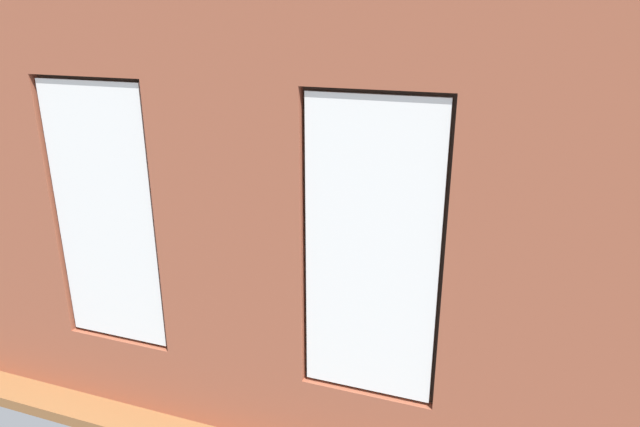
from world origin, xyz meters
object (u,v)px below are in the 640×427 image
object	(u,v)px
table_plant_small	(274,247)
remote_gray	(314,263)
coffee_table	(309,263)
potted_plant_beside_window_right	(79,266)
potted_plant_mid_room_small	(409,241)
couch_by_window	(238,342)
media_console	(167,229)
tv_flatscreen	(163,183)
potted_plant_foreground_right	(235,181)
candle_jar	(309,254)
couch_left	(542,329)
cup_ceramic	(299,250)
potted_plant_corner_far_left	(578,352)
remote_black	(342,258)
papasan_chair	(326,201)

from	to	relation	value
table_plant_small	remote_gray	xyz separation A→B (m)	(-0.49, 0.00, -0.13)
coffee_table	potted_plant_beside_window_right	xyz separation A→B (m)	(1.68, 1.79, 0.50)
remote_gray	potted_plant_mid_room_small	size ratio (longest dim) A/B	0.32
couch_by_window	media_console	size ratio (longest dim) A/B	1.68
tv_flatscreen	potted_plant_foreground_right	distance (m)	1.58
couch_by_window	potted_plant_beside_window_right	world-z (taller)	potted_plant_beside_window_right
candle_jar	potted_plant_foreground_right	size ratio (longest dim) A/B	0.12
couch_left	potted_plant_foreground_right	bearing A→B (deg)	-118.60
couch_by_window	cup_ceramic	bearing A→B (deg)	-86.91
media_console	potted_plant_corner_far_left	xyz separation A→B (m)	(-5.07, 2.42, 0.61)
couch_by_window	tv_flatscreen	bearing A→B (deg)	-45.27
couch_left	potted_plant_beside_window_right	distance (m)	4.45
potted_plant_foreground_right	potted_plant_beside_window_right	bearing A→B (deg)	95.58
potted_plant_foreground_right	cup_ceramic	bearing A→B (deg)	132.96
coffee_table	remote_gray	distance (m)	0.16
remote_black	tv_flatscreen	size ratio (longest dim) A/B	0.16
couch_by_window	media_console	bearing A→B (deg)	-45.23
cup_ceramic	potted_plant_mid_room_small	size ratio (longest dim) A/B	0.20
remote_gray	tv_flatscreen	xyz separation A→B (m)	(2.46, -0.74, 0.50)
remote_black	papasan_chair	size ratio (longest dim) A/B	0.15
remote_gray	potted_plant_corner_far_left	size ratio (longest dim) A/B	0.12
papasan_chair	couch_by_window	bearing A→B (deg)	96.57
potted_plant_mid_room_small	potted_plant_beside_window_right	size ratio (longest dim) A/B	0.39
coffee_table	papasan_chair	bearing A→B (deg)	-76.37
potted_plant_beside_window_right	potted_plant_foreground_right	size ratio (longest dim) A/B	1.43
papasan_chair	candle_jar	bearing A→B (deg)	103.63
cup_ceramic	candle_jar	world-z (taller)	candle_jar
cup_ceramic	potted_plant_beside_window_right	size ratio (longest dim) A/B	0.08
papasan_chair	potted_plant_corner_far_left	size ratio (longest dim) A/B	0.80
candle_jar	media_console	xyz separation A→B (m)	(2.36, -0.62, -0.21)
table_plant_small	potted_plant_beside_window_right	bearing A→B (deg)	52.54
media_console	papasan_chair	distance (m)	2.36
remote_black	potted_plant_beside_window_right	distance (m)	2.83
candle_jar	potted_plant_beside_window_right	size ratio (longest dim) A/B	0.08
coffee_table	remote_gray	world-z (taller)	remote_gray
table_plant_small	media_console	xyz separation A→B (m)	(1.97, -0.74, -0.30)
cup_ceramic	media_console	xyz separation A→B (m)	(2.20, -0.53, -0.21)
candle_jar	remote_black	world-z (taller)	candle_jar
table_plant_small	remote_black	bearing A→B (deg)	-162.01
candle_jar	potted_plant_beside_window_right	distance (m)	2.48
couch_by_window	papasan_chair	world-z (taller)	couch_by_window
couch_left	papasan_chair	distance (m)	4.01
remote_black	coffee_table	bearing A→B (deg)	106.70
couch_left	remote_gray	bearing A→B (deg)	-98.32
table_plant_small	media_console	world-z (taller)	table_plant_small
media_console	cup_ceramic	bearing A→B (deg)	166.47
remote_gray	papasan_chair	distance (m)	2.25
remote_gray	potted_plant_mid_room_small	xyz separation A→B (m)	(-0.86, -1.27, -0.10)
coffee_table	media_console	xyz separation A→B (m)	(2.36, -0.62, -0.10)
potted_plant_mid_room_small	potted_plant_beside_window_right	bearing A→B (deg)	48.24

